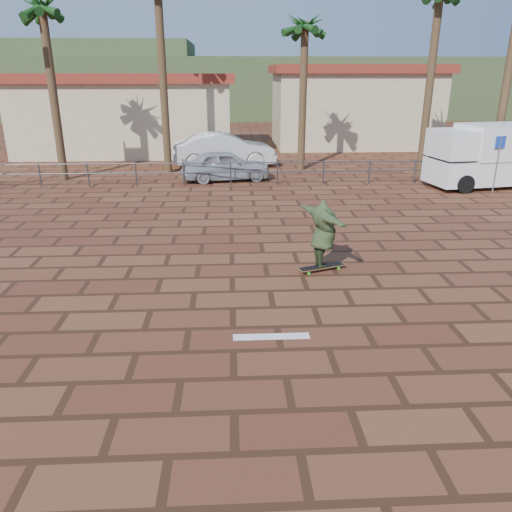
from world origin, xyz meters
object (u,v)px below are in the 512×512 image
(longboard, at_px, (322,267))
(car_silver, at_px, (225,165))
(car_white, at_px, (224,150))
(campervan, at_px, (491,154))
(skateboarder, at_px, (323,234))

(longboard, xyz_separation_m, car_silver, (-2.40, 11.03, 0.57))
(car_silver, bearing_deg, car_white, -7.79)
(campervan, relative_size, car_silver, 1.32)
(longboard, height_order, car_white, car_white)
(car_silver, xyz_separation_m, car_white, (-0.08, 3.50, 0.18))
(longboard, height_order, skateboarder, skateboarder)
(skateboarder, bearing_deg, car_silver, -7.42)
(campervan, height_order, car_silver, campervan)
(campervan, height_order, car_white, campervan)
(skateboarder, height_order, car_silver, skateboarder)
(car_silver, relative_size, car_white, 0.76)
(car_silver, bearing_deg, longboard, -176.77)
(longboard, bearing_deg, campervan, 26.55)
(longboard, relative_size, car_silver, 0.31)
(longboard, bearing_deg, car_white, 79.47)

